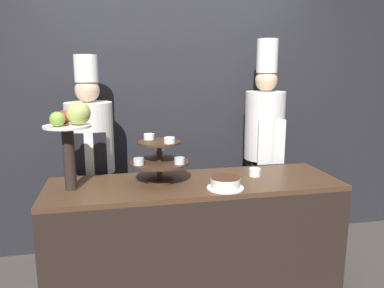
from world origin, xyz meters
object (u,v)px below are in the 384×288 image
object	(u,v)px
fruit_pedestal	(71,129)
cake_round	(225,183)
cup_white	(255,172)
chef_left	(91,156)
tiered_stand	(159,158)
chef_center_left	(264,140)

from	to	relation	value
fruit_pedestal	cake_round	bearing A→B (deg)	-10.98
cup_white	chef_left	bearing A→B (deg)	156.17
tiered_stand	fruit_pedestal	distance (m)	0.61
cup_white	cake_round	bearing A→B (deg)	-141.84
tiered_stand	chef_left	world-z (taller)	chef_left
tiered_stand	cake_round	distance (m)	0.49
tiered_stand	fruit_pedestal	bearing A→B (deg)	-175.60
fruit_pedestal	chef_center_left	bearing A→B (deg)	20.21
tiered_stand	chef_center_left	xyz separation A→B (m)	(0.99, 0.53, -0.02)
cake_round	chef_center_left	size ratio (longest dim) A/B	0.13
fruit_pedestal	chef_left	size ratio (longest dim) A/B	0.33
cake_round	cup_white	xyz separation A→B (m)	(0.30, 0.23, -0.01)
cup_white	chef_left	world-z (taller)	chef_left
cake_round	chef_center_left	bearing A→B (deg)	52.46
fruit_pedestal	chef_center_left	world-z (taller)	chef_center_left
chef_left	chef_center_left	distance (m)	1.48
tiered_stand	cake_round	xyz separation A→B (m)	(0.41, -0.23, -0.14)
tiered_stand	chef_center_left	bearing A→B (deg)	28.11
fruit_pedestal	cake_round	distance (m)	1.06
fruit_pedestal	chef_center_left	size ratio (longest dim) A/B	0.30
chef_left	cake_round	bearing A→B (deg)	-40.39
fruit_pedestal	chef_left	distance (m)	0.66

